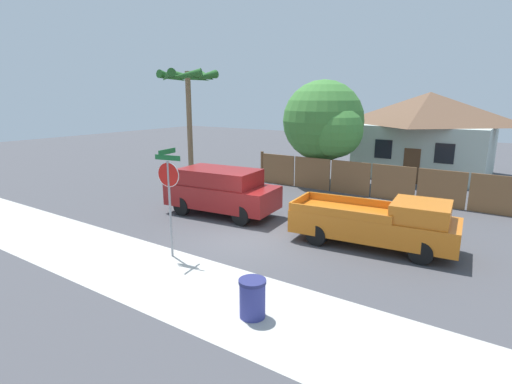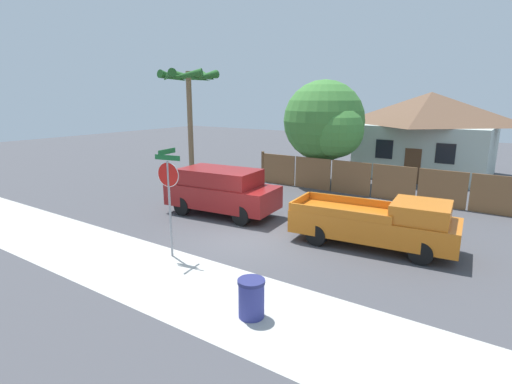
# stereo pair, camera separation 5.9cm
# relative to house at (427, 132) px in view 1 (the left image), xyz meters

# --- Properties ---
(ground_plane) EXTENTS (80.00, 80.00, 0.00)m
(ground_plane) POSITION_rel_house_xyz_m (-2.38, -16.30, -2.66)
(ground_plane) COLOR #47474C
(sidewalk_strip) EXTENTS (36.00, 3.20, 0.01)m
(sidewalk_strip) POSITION_rel_house_xyz_m (-2.38, -19.90, -2.66)
(sidewalk_strip) COLOR beige
(sidewalk_strip) RESTS_ON ground
(wooden_fence) EXTENTS (13.03, 0.12, 1.78)m
(wooden_fence) POSITION_rel_house_xyz_m (-0.83, -7.76, -1.82)
(wooden_fence) COLOR brown
(wooden_fence) RESTS_ON ground
(house) EXTENTS (7.98, 7.07, 5.14)m
(house) POSITION_rel_house_xyz_m (0.00, 0.00, 0.00)
(house) COLOR #B2C1B7
(house) RESTS_ON ground
(oak_tree) EXTENTS (4.67, 4.45, 5.78)m
(oak_tree) POSITION_rel_house_xyz_m (-3.98, -6.42, 0.79)
(oak_tree) COLOR brown
(oak_tree) RESTS_ON ground
(palm_tree) EXTENTS (3.05, 3.27, 6.24)m
(palm_tree) POSITION_rel_house_xyz_m (-9.81, -11.02, 2.71)
(palm_tree) COLOR brown
(palm_tree) RESTS_ON ground
(red_suv) EXTENTS (4.83, 2.50, 1.95)m
(red_suv) POSITION_rel_house_xyz_m (-4.98, -14.31, -1.61)
(red_suv) COLOR maroon
(red_suv) RESTS_ON ground
(orange_pickup) EXTENTS (5.45, 2.43, 1.68)m
(orange_pickup) POSITION_rel_house_xyz_m (1.67, -14.29, -1.84)
(orange_pickup) COLOR orange
(orange_pickup) RESTS_ON ground
(stop_sign) EXTENTS (0.88, 0.79, 3.37)m
(stop_sign) POSITION_rel_house_xyz_m (-3.39, -18.71, -0.37)
(stop_sign) COLOR gray
(stop_sign) RESTS_ON ground
(trash_bin) EXTENTS (0.63, 0.63, 0.91)m
(trash_bin) POSITION_rel_house_xyz_m (0.70, -20.20, -2.21)
(trash_bin) COLOR navy
(trash_bin) RESTS_ON ground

